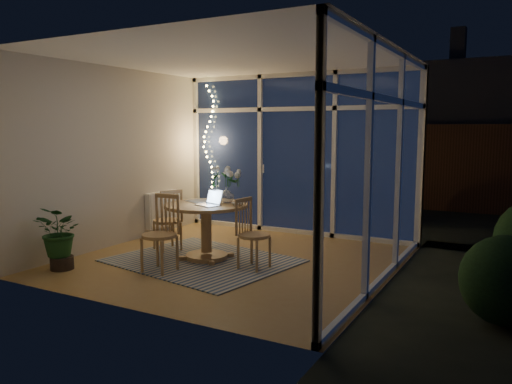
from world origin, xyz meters
TOP-DOWN VIEW (x-y plane):
  - floor at (0.00, 0.00)m, footprint 4.00×4.00m
  - ceiling at (0.00, 0.00)m, footprint 4.00×4.00m
  - wall_back at (0.00, 2.00)m, footprint 4.00×0.04m
  - wall_front at (0.00, -2.00)m, footprint 4.00×0.04m
  - wall_left at (-2.00, 0.00)m, footprint 0.04×4.00m
  - wall_right at (2.00, 0.00)m, footprint 0.04×4.00m
  - window_wall_back at (0.00, 1.96)m, footprint 4.00×0.10m
  - window_wall_right at (1.96, 0.00)m, footprint 0.10×4.00m
  - radiator at (-1.94, 0.90)m, footprint 0.10×0.70m
  - fairy_lights at (-1.65, 1.88)m, footprint 0.24×0.10m
  - garden_patio at (0.50, 5.00)m, footprint 12.00×6.00m
  - garden_fence at (0.00, 5.50)m, footprint 11.00×0.08m
  - neighbour_roof at (0.30, 8.50)m, footprint 7.00×3.00m
  - garden_shrubs at (-0.80, 3.40)m, footprint 0.90×0.90m
  - rug at (-0.35, -0.23)m, footprint 2.47×2.12m
  - dining_table at (-0.35, -0.13)m, footprint 1.26×1.26m
  - chair_left at (-1.11, 0.01)m, footprint 0.55×0.55m
  - chair_right at (0.41, -0.22)m, footprint 0.45×0.45m
  - chair_front at (-0.52, -0.88)m, footprint 0.45×0.45m
  - laptop at (-0.25, -0.23)m, footprint 0.37×0.35m
  - flower_vase at (-0.19, 0.12)m, footprint 0.23×0.23m
  - bowl at (0.07, -0.03)m, footprint 0.18×0.18m
  - newspapers at (-0.55, 0.01)m, footprint 0.45×0.42m
  - phone at (-0.31, -0.25)m, footprint 0.13×0.10m
  - potted_plant at (-1.65, -1.37)m, footprint 0.55×0.48m

SIDE VIEW (x-z plane):
  - garden_patio at x=0.50m, z-range -0.11..-0.01m
  - floor at x=0.00m, z-range 0.00..0.00m
  - rug at x=-0.35m, z-range 0.00..0.01m
  - dining_table at x=-0.35m, z-range 0.00..0.74m
  - potted_plant at x=-1.65m, z-range 0.00..0.76m
  - radiator at x=-1.94m, z-range 0.11..0.69m
  - chair_right at x=0.41m, z-range 0.00..0.88m
  - chair_left at x=-1.11m, z-range 0.00..0.89m
  - garden_shrubs at x=-0.80m, z-range 0.00..0.90m
  - chair_front at x=-0.52m, z-range 0.00..0.95m
  - phone at x=-0.31m, z-range 0.74..0.75m
  - newspapers at x=-0.55m, z-range 0.74..0.75m
  - bowl at x=0.07m, z-range 0.74..0.78m
  - flower_vase at x=-0.19m, z-range 0.74..0.95m
  - laptop at x=-0.25m, z-range 0.74..0.96m
  - garden_fence at x=0.00m, z-range 0.00..1.80m
  - wall_back at x=0.00m, z-range 0.00..2.60m
  - wall_front at x=0.00m, z-range 0.00..2.60m
  - wall_left at x=-2.00m, z-range 0.00..2.60m
  - wall_right at x=2.00m, z-range 0.00..2.60m
  - window_wall_back at x=0.00m, z-range 0.00..2.60m
  - window_wall_right at x=1.96m, z-range 0.00..2.60m
  - fairy_lights at x=-1.65m, z-range 0.60..2.45m
  - neighbour_roof at x=0.30m, z-range 1.10..3.30m
  - ceiling at x=0.00m, z-range 2.60..2.60m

